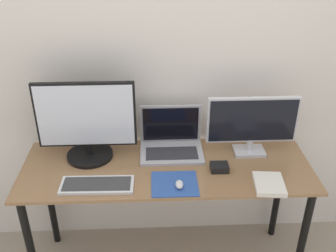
{
  "coord_description": "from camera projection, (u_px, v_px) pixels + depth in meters",
  "views": [
    {
      "loc": [
        -0.07,
        -1.49,
        1.97
      ],
      "look_at": [
        0.01,
        0.33,
        0.96
      ],
      "focal_mm": 42.0,
      "sensor_mm": 36.0,
      "label": 1
    }
  ],
  "objects": [
    {
      "name": "power_brick",
      "position": [
        219.0,
        167.0,
        2.09
      ],
      "size": [
        0.1,
        0.08,
        0.04
      ],
      "color": "black",
      "rests_on": "desk"
    },
    {
      "name": "mousepad",
      "position": [
        175.0,
        184.0,
        1.99
      ],
      "size": [
        0.24,
        0.21,
        0.0
      ],
      "color": "#2D519E",
      "rests_on": "desk"
    },
    {
      "name": "wall_back",
      "position": [
        164.0,
        56.0,
        2.19
      ],
      "size": [
        7.0,
        0.05,
        2.5
      ],
      "color": "silver",
      "rests_on": "ground_plane"
    },
    {
      "name": "book",
      "position": [
        269.0,
        184.0,
        1.97
      ],
      "size": [
        0.16,
        0.19,
        0.03
      ],
      "color": "silver",
      "rests_on": "desk"
    },
    {
      "name": "laptop",
      "position": [
        171.0,
        141.0,
        2.25
      ],
      "size": [
        0.35,
        0.25,
        0.25
      ],
      "color": "#ADADB2",
      "rests_on": "desk"
    },
    {
      "name": "mouse",
      "position": [
        179.0,
        184.0,
        1.96
      ],
      "size": [
        0.04,
        0.06,
        0.03
      ],
      "color": "silver",
      "rests_on": "mousepad"
    },
    {
      "name": "keyboard",
      "position": [
        97.0,
        185.0,
        1.97
      ],
      "size": [
        0.37,
        0.15,
        0.02
      ],
      "color": "silver",
      "rests_on": "desk"
    },
    {
      "name": "desk",
      "position": [
        167.0,
        181.0,
        2.19
      ],
      "size": [
        1.57,
        0.55,
        0.74
      ],
      "color": "olive",
      "rests_on": "ground_plane"
    },
    {
      "name": "monitor_left",
      "position": [
        86.0,
        123.0,
        2.11
      ],
      "size": [
        0.54,
        0.26,
        0.45
      ],
      "color": "black",
      "rests_on": "desk"
    },
    {
      "name": "monitor_right",
      "position": [
        252.0,
        123.0,
        2.16
      ],
      "size": [
        0.5,
        0.12,
        0.35
      ],
      "color": "silver",
      "rests_on": "desk"
    }
  ]
}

